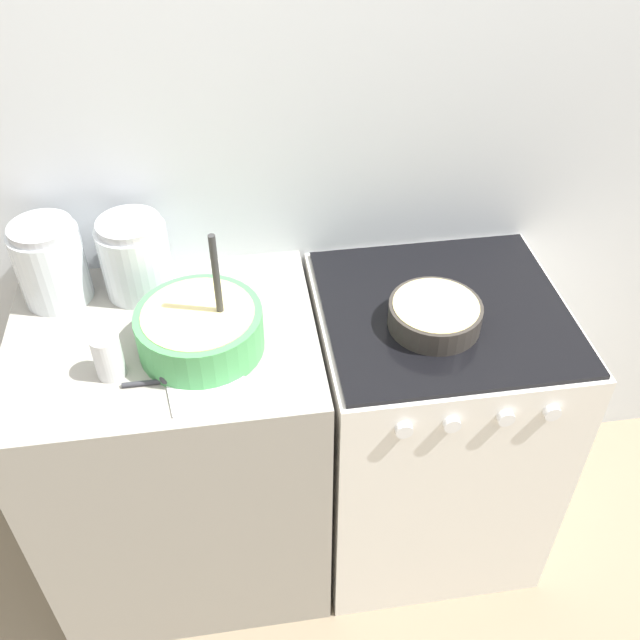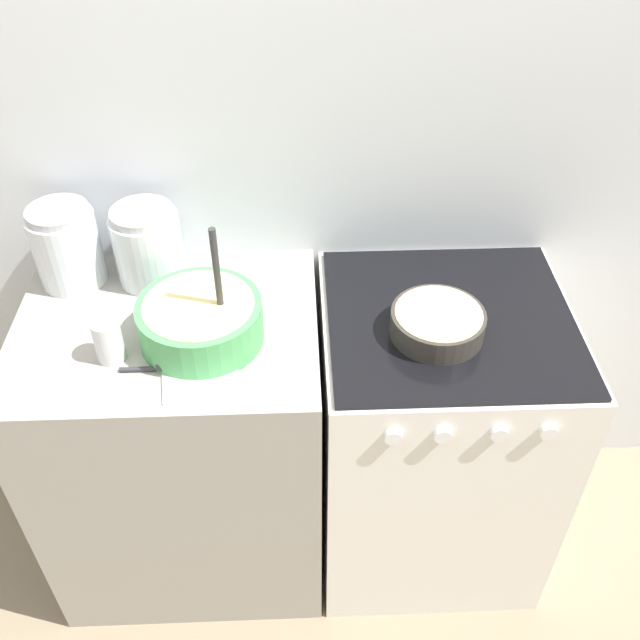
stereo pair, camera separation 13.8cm
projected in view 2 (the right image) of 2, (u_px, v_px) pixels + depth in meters
The scene contains 11 objects.
ground_plane at pixel (321, 617), 2.13m from camera, with size 12.00×12.00×0.00m, color gray.
wall_back at pixel (312, 153), 1.81m from camera, with size 4.49×0.05×2.40m.
countertop_cabinet at pixel (188, 444), 2.04m from camera, with size 0.75×0.60×0.92m.
stove at pixel (432, 437), 2.06m from camera, with size 0.63×0.61×0.92m.
mixing_bowl at pixel (200, 319), 1.66m from camera, with size 0.29×0.29×0.31m.
baking_pan at pixel (438, 323), 1.69m from camera, with size 0.23×0.23×0.06m.
storage_jar_left at pixel (68, 250), 1.81m from camera, with size 0.17×0.17×0.21m.
storage_jar_middle at pixel (149, 250), 1.82m from camera, with size 0.17×0.17×0.21m.
tin_can at pixel (108, 340), 1.61m from camera, with size 0.06×0.06×0.11m.
recipe_page at pixel (199, 362), 1.63m from camera, with size 0.20×0.26×0.01m.
measuring_spoon at pixel (158, 366), 1.61m from camera, with size 0.12×0.04×0.04m.
Camera 2 is at (-0.04, -1.02, 2.07)m, focal length 40.00 mm.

